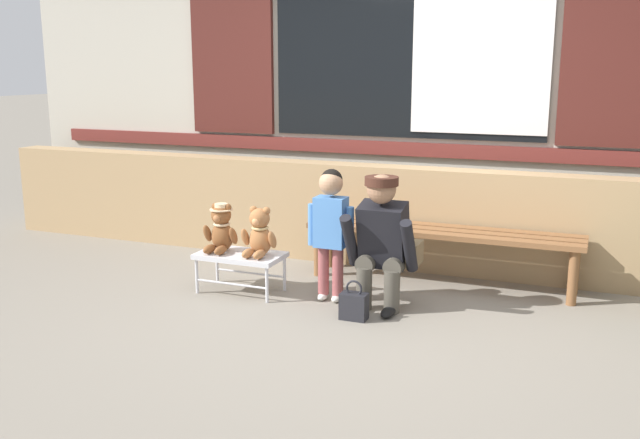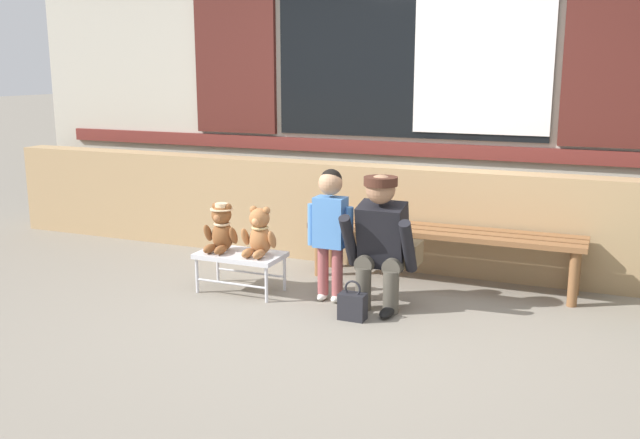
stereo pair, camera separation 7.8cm
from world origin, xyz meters
name	(u,v)px [view 2 (the right image)]	position (x,y,z in m)	size (l,w,h in m)	color
ground_plane	(326,319)	(0.00, 0.00, 0.00)	(60.00, 60.00, 0.00)	gray
brick_low_wall	(390,216)	(0.00, 1.43, 0.42)	(7.74, 0.25, 0.85)	tan
shop_facade	(412,53)	(0.00, 1.94, 1.77)	(7.90, 0.26, 3.53)	#B7B2A3
wooden_bench_long	(443,238)	(0.53, 1.06, 0.37)	(2.10, 0.40, 0.44)	brown
small_display_bench	(241,257)	(-0.82, 0.31, 0.27)	(0.64, 0.36, 0.30)	silver
teddy_bear_with_hat	(221,228)	(-0.98, 0.31, 0.47)	(0.28, 0.27, 0.36)	brown
teddy_bear_plain	(259,233)	(-0.66, 0.31, 0.46)	(0.28, 0.26, 0.36)	#A86B3D
child_standing	(330,220)	(-0.13, 0.38, 0.59)	(0.35, 0.18, 0.96)	#994C4C
adult_crouching	(383,241)	(0.27, 0.37, 0.48)	(0.50, 0.49, 0.95)	#4C473D
handbag_on_ground	(353,306)	(0.16, 0.07, 0.10)	(0.18, 0.11, 0.27)	#232328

